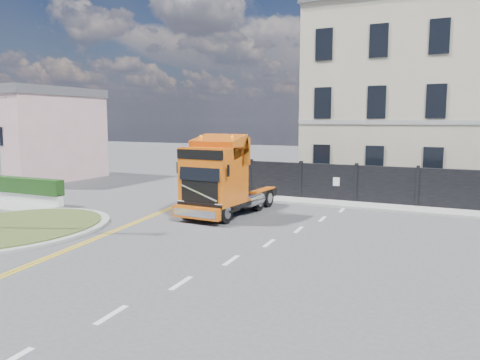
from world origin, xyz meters
The scene contains 8 objects.
ground centered at (0.00, 0.00, 0.00)m, with size 120.00×120.00×0.00m, color #424244.
traffic_island centered at (-7.00, -3.00, 0.08)m, with size 6.80×6.80×0.17m.
hedge_wall centered at (-13.00, 1.50, 0.74)m, with size 8.00×0.55×1.35m.
seaside_bldg_pink centered at (-20.00, 9.00, 3.00)m, with size 8.00×8.00×6.00m, color beige.
hoarding_fence centered at (6.55, 9.00, 1.00)m, with size 18.80×0.25×2.00m.
georgian_building centered at (6.00, 16.50, 5.77)m, with size 12.30×10.30×12.80m.
pavement_far centered at (6.00, 8.10, 0.06)m, with size 20.00×1.60×0.12m, color #979791.
truck centered at (-0.84, 3.09, 1.59)m, with size 2.47×6.03×3.56m.
Camera 1 is at (8.97, -15.32, 4.30)m, focal length 35.00 mm.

